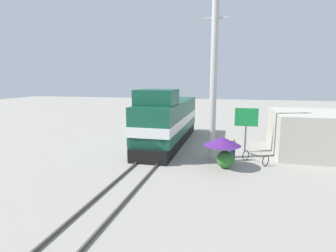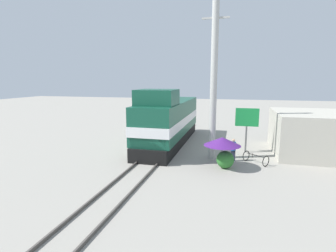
{
  "view_description": "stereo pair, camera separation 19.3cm",
  "coord_description": "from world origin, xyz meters",
  "px_view_note": "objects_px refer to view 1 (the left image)",
  "views": [
    {
      "loc": [
        5.29,
        -17.19,
        5.52
      ],
      "look_at": [
        1.2,
        -0.49,
        2.48
      ],
      "focal_mm": 28.0,
      "sensor_mm": 36.0,
      "label": 1
    },
    {
      "loc": [
        5.47,
        -17.14,
        5.52
      ],
      "look_at": [
        1.2,
        -0.49,
        2.48
      ],
      "focal_mm": 28.0,
      "sensor_mm": 36.0,
      "label": 2
    }
  ],
  "objects_px": {
    "locomotive": "(168,121)",
    "billboard_sign": "(246,120)",
    "vendor_umbrella": "(222,141)",
    "person_bystander": "(233,149)",
    "utility_pole": "(213,81)",
    "bicycle": "(255,158)"
  },
  "relations": [
    {
      "from": "vendor_umbrella",
      "to": "person_bystander",
      "type": "xyz_separation_m",
      "value": [
        0.68,
        1.69,
        -0.89
      ]
    },
    {
      "from": "locomotive",
      "to": "vendor_umbrella",
      "type": "relative_size",
      "value": 5.34
    },
    {
      "from": "locomotive",
      "to": "person_bystander",
      "type": "distance_m",
      "value": 6.6
    },
    {
      "from": "utility_pole",
      "to": "bicycle",
      "type": "distance_m",
      "value": 5.9
    },
    {
      "from": "utility_pole",
      "to": "vendor_umbrella",
      "type": "height_order",
      "value": "utility_pole"
    },
    {
      "from": "billboard_sign",
      "to": "locomotive",
      "type": "bearing_deg",
      "value": 171.17
    },
    {
      "from": "locomotive",
      "to": "billboard_sign",
      "type": "xyz_separation_m",
      "value": [
        6.4,
        -0.99,
        0.48
      ]
    },
    {
      "from": "locomotive",
      "to": "vendor_umbrella",
      "type": "bearing_deg",
      "value": -47.09
    },
    {
      "from": "utility_pole",
      "to": "person_bystander",
      "type": "distance_m",
      "value": 4.85
    },
    {
      "from": "locomotive",
      "to": "billboard_sign",
      "type": "distance_m",
      "value": 6.49
    },
    {
      "from": "person_bystander",
      "to": "vendor_umbrella",
      "type": "bearing_deg",
      "value": -111.98
    },
    {
      "from": "utility_pole",
      "to": "billboard_sign",
      "type": "bearing_deg",
      "value": 42.57
    },
    {
      "from": "vendor_umbrella",
      "to": "person_bystander",
      "type": "distance_m",
      "value": 2.03
    },
    {
      "from": "person_bystander",
      "to": "bicycle",
      "type": "relative_size",
      "value": 0.93
    },
    {
      "from": "person_bystander",
      "to": "bicycle",
      "type": "xyz_separation_m",
      "value": [
        1.48,
        -0.21,
        -0.47
      ]
    },
    {
      "from": "person_bystander",
      "to": "utility_pole",
      "type": "bearing_deg",
      "value": 169.2
    },
    {
      "from": "locomotive",
      "to": "vendor_umbrella",
      "type": "xyz_separation_m",
      "value": [
        4.8,
        -5.17,
        -0.29
      ]
    },
    {
      "from": "utility_pole",
      "to": "bicycle",
      "type": "height_order",
      "value": "utility_pole"
    },
    {
      "from": "bicycle",
      "to": "person_bystander",
      "type": "bearing_deg",
      "value": -58.16
    },
    {
      "from": "utility_pole",
      "to": "person_bystander",
      "type": "relative_size",
      "value": 6.93
    },
    {
      "from": "billboard_sign",
      "to": "person_bystander",
      "type": "xyz_separation_m",
      "value": [
        -0.92,
        -2.49,
        -1.66
      ]
    },
    {
      "from": "locomotive",
      "to": "billboard_sign",
      "type": "relative_size",
      "value": 3.61
    }
  ]
}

